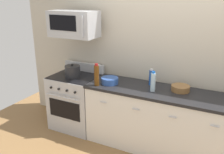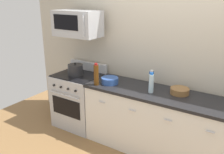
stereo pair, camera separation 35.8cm
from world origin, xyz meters
name	(u,v)px [view 2 (the right image)]	position (x,y,z in m)	size (l,w,h in m)	color
ground_plane	(156,150)	(0.00, 0.00, 0.00)	(6.28, 6.28, 0.00)	olive
back_wall	(173,56)	(0.00, 0.41, 1.35)	(5.23, 0.10, 2.70)	beige
counter_unit	(158,123)	(0.00, 0.00, 0.46)	(2.14, 0.66, 0.92)	silver
range_oven	(79,99)	(-1.45, 0.00, 0.47)	(0.76, 0.69, 1.07)	#B7BABF
microwave	(77,23)	(-1.45, 0.05, 1.75)	(0.74, 0.44, 0.40)	#B7BABF
bottle_wine_amber	(96,75)	(-0.90, -0.22, 1.08)	(0.07, 0.07, 0.33)	#59330F
bottle_soda_blue	(151,79)	(-0.20, 0.16, 1.04)	(0.07, 0.07, 0.24)	#1E4CA5
bottle_water_clear	(151,83)	(-0.11, -0.06, 1.05)	(0.07, 0.07, 0.28)	silver
bowl_wooden_salad	(180,91)	(0.23, 0.11, 0.96)	(0.25, 0.25, 0.08)	brown
bowl_blue_mixing	(110,80)	(-0.77, -0.06, 0.97)	(0.25, 0.25, 0.09)	#2D519E
stockpot	(75,70)	(-1.45, -0.05, 1.01)	(0.25, 0.25, 0.22)	#262628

